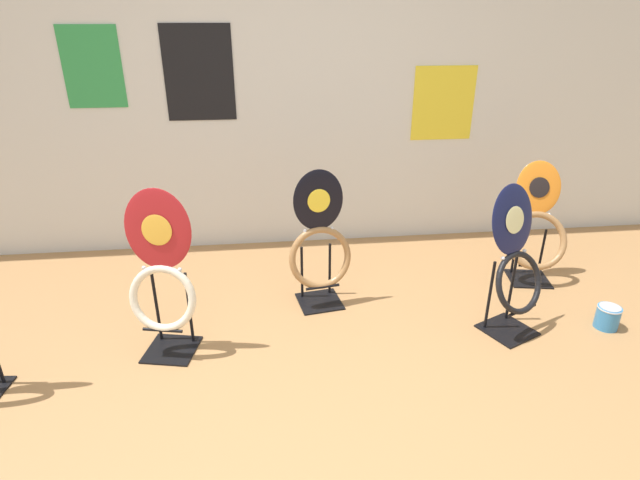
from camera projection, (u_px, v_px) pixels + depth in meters
name	position (u px, v px, depth m)	size (l,w,h in m)	color
ground_plane	(320.00, 453.00, 2.22)	(14.00, 14.00, 0.00)	#A37547
wall_back	(284.00, 84.00, 3.79)	(8.00, 0.07, 2.60)	silver
toilet_seat_display_navy_moon	(515.00, 263.00, 2.91)	(0.44, 0.40, 0.91)	black
toilet_seat_display_jazz_black	(320.00, 248.00, 3.21)	(0.43, 0.32, 0.92)	black
toilet_seat_display_crimson_swirl	(162.00, 281.00, 2.71)	(0.40, 0.33, 0.97)	black
toilet_seat_display_orange_sun	(536.00, 230.00, 3.54)	(0.46, 0.40, 0.85)	black
paint_can	(608.00, 316.00, 3.08)	(0.14, 0.14, 0.15)	teal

